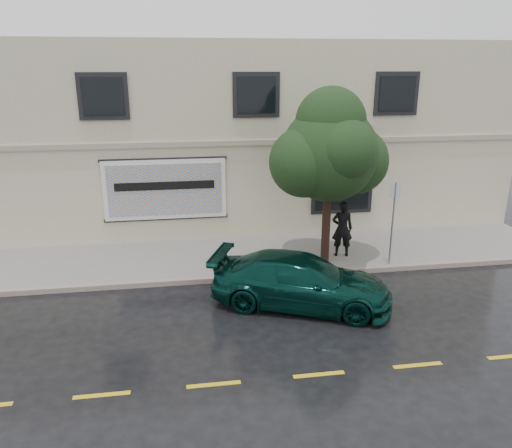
{
  "coord_description": "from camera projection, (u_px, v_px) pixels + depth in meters",
  "views": [
    {
      "loc": [
        -2.69,
        -12.15,
        6.2
      ],
      "look_at": [
        -0.44,
        2.2,
        1.53
      ],
      "focal_mm": 35.0,
      "sensor_mm": 36.0,
      "label": 1
    }
  ],
  "objects": [
    {
      "name": "sign_pole",
      "position": [
        393.0,
        216.0,
        15.34
      ],
      "size": [
        0.32,
        0.1,
        2.63
      ],
      "rotation": [
        0.0,
        0.0,
        -0.25
      ],
      "color": "gray",
      "rests_on": "sidewalk"
    },
    {
      "name": "pedestrian",
      "position": [
        342.0,
        229.0,
        16.23
      ],
      "size": [
        0.75,
        0.56,
        1.86
      ],
      "primitive_type": "imported",
      "rotation": [
        0.0,
        0.0,
        2.97
      ],
      "color": "black",
      "rests_on": "sidewalk"
    },
    {
      "name": "sidewalk",
      "position": [
        264.0,
        255.0,
        16.75
      ],
      "size": [
        20.0,
        3.5,
        0.15
      ],
      "primitive_type": "cube",
      "color": "gray",
      "rests_on": "ground"
    },
    {
      "name": "road_marking",
      "position": [
        319.0,
        374.0,
        10.43
      ],
      "size": [
        19.0,
        0.12,
        0.01
      ],
      "primitive_type": "cube",
      "color": "gold",
      "rests_on": "ground"
    },
    {
      "name": "fire_hydrant",
      "position": [
        223.0,
        260.0,
        15.02
      ],
      "size": [
        0.34,
        0.32,
        0.82
      ],
      "rotation": [
        0.0,
        0.0,
        -0.14
      ],
      "color": "white",
      "rests_on": "sidewalk"
    },
    {
      "name": "street_tree",
      "position": [
        329.0,
        154.0,
        14.98
      ],
      "size": [
        2.92,
        2.92,
        4.94
      ],
      "color": "#311D16",
      "rests_on": "sidewalk"
    },
    {
      "name": "car",
      "position": [
        301.0,
        281.0,
        13.25
      ],
      "size": [
        5.2,
        3.72,
        1.39
      ],
      "primitive_type": "imported",
      "rotation": [
        0.0,
        0.0,
        1.19
      ],
      "color": "#072D26",
      "rests_on": "ground"
    },
    {
      "name": "billboard",
      "position": [
        165.0,
        190.0,
        17.24
      ],
      "size": [
        4.3,
        0.16,
        2.2
      ],
      "color": "white",
      "rests_on": "ground"
    },
    {
      "name": "umbrella",
      "position": [
        344.0,
        191.0,
        15.85
      ],
      "size": [
        1.05,
        1.05,
        0.66
      ],
      "primitive_type": "imported",
      "rotation": [
        0.0,
        0.0,
        -0.2
      ],
      "color": "black",
      "rests_on": "pedestrian"
    },
    {
      "name": "curb",
      "position": [
        274.0,
        276.0,
        15.11
      ],
      "size": [
        20.0,
        0.18,
        0.16
      ],
      "primitive_type": "cube",
      "color": "gray",
      "rests_on": "ground"
    },
    {
      "name": "building",
      "position": [
        241.0,
        131.0,
        21.11
      ],
      "size": [
        20.0,
        8.12,
        7.0
      ],
      "color": "beige",
      "rests_on": "ground"
    },
    {
      "name": "ground",
      "position": [
        284.0,
        300.0,
        13.72
      ],
      "size": [
        90.0,
        90.0,
        0.0
      ],
      "primitive_type": "plane",
      "color": "black",
      "rests_on": "ground"
    }
  ]
}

